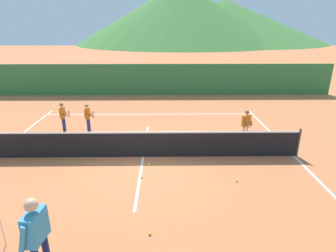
{
  "coord_description": "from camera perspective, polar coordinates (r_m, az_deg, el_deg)",
  "views": [
    {
      "loc": [
        0.78,
        -9.0,
        4.47
      ],
      "look_at": [
        0.9,
        0.35,
        1.06
      ],
      "focal_mm": 29.46,
      "sensor_mm": 36.0,
      "label": 1
    }
  ],
  "objects": [
    {
      "name": "ground_plane",
      "position": [
        10.08,
        -5.15,
        -6.36
      ],
      "size": [
        120.0,
        120.0,
        0.0
      ],
      "primitive_type": "plane",
      "color": "#C67042"
    },
    {
      "name": "line_baseline_far",
      "position": [
        14.8,
        -3.74,
        2.45
      ],
      "size": [
        11.0,
        0.08,
        0.01
      ],
      "primitive_type": "cube",
      "color": "white",
      "rests_on": "ground"
    },
    {
      "name": "line_sideline_east",
      "position": [
        11.1,
        24.61,
        -5.63
      ],
      "size": [
        0.08,
        11.45,
        0.01
      ],
      "primitive_type": "cube",
      "color": "white",
      "rests_on": "ground"
    },
    {
      "name": "line_service_center",
      "position": [
        10.08,
        -5.15,
        -6.34
      ],
      "size": [
        0.08,
        6.32,
        0.01
      ],
      "primitive_type": "cube",
      "color": "white",
      "rests_on": "ground"
    },
    {
      "name": "tennis_net",
      "position": [
        9.87,
        -5.24,
        -3.76
      ],
      "size": [
        11.24,
        0.08,
        1.05
      ],
      "color": "#333338",
      "rests_on": "ground"
    },
    {
      "name": "instructor",
      "position": [
        5.73,
        -25.61,
        -19.11
      ],
      "size": [
        0.44,
        0.8,
        1.71
      ],
      "color": "#191E4C",
      "rests_on": "ground"
    },
    {
      "name": "student_0",
      "position": [
        13.07,
        -20.92,
        2.31
      ],
      "size": [
        0.48,
        0.59,
        1.3
      ],
      "color": "navy",
      "rests_on": "ground"
    },
    {
      "name": "student_1",
      "position": [
        12.74,
        -16.25,
        2.25
      ],
      "size": [
        0.4,
        0.6,
        1.25
      ],
      "color": "navy",
      "rests_on": "ground"
    },
    {
      "name": "student_2",
      "position": [
        11.55,
        15.91,
        0.7
      ],
      "size": [
        0.5,
        0.67,
        1.32
      ],
      "color": "silver",
      "rests_on": "ground"
    },
    {
      "name": "tennis_ball_0",
      "position": [
        8.76,
        -5.47,
        -10.45
      ],
      "size": [
        0.07,
        0.07,
        0.07
      ],
      "primitive_type": "sphere",
      "color": "yellow",
      "rests_on": "ground"
    },
    {
      "name": "tennis_ball_2",
      "position": [
        9.46,
        -3.99,
        -7.96
      ],
      "size": [
        0.07,
        0.07,
        0.07
      ],
      "primitive_type": "sphere",
      "color": "yellow",
      "rests_on": "ground"
    },
    {
      "name": "tennis_ball_5",
      "position": [
        6.71,
        -3.79,
        -21.32
      ],
      "size": [
        0.07,
        0.07,
        0.07
      ],
      "primitive_type": "sphere",
      "color": "yellow",
      "rests_on": "ground"
    },
    {
      "name": "tennis_ball_6",
      "position": [
        8.79,
        14.02,
        -10.92
      ],
      "size": [
        0.07,
        0.07,
        0.07
      ],
      "primitive_type": "sphere",
      "color": "yellow",
      "rests_on": "ground"
    },
    {
      "name": "windscreen_fence",
      "position": [
        18.85,
        -3.15,
        9.55
      ],
      "size": [
        24.19,
        0.08,
        2.09
      ],
      "primitive_type": "cube",
      "color": "#33753D",
      "rests_on": "ground"
    },
    {
      "name": "hill_0",
      "position": [
        77.01,
        2.61,
        22.21
      ],
      "size": [
        53.51,
        53.51,
        14.83
      ],
      "primitive_type": "cone",
      "color": "#427A38",
      "rests_on": "ground"
    },
    {
      "name": "hill_1",
      "position": [
        83.83,
        11.51,
        20.47
      ],
      "size": [
        54.42,
        54.42,
        11.29
      ],
      "primitive_type": "cone",
      "color": "#427A38",
      "rests_on": "ground"
    }
  ]
}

